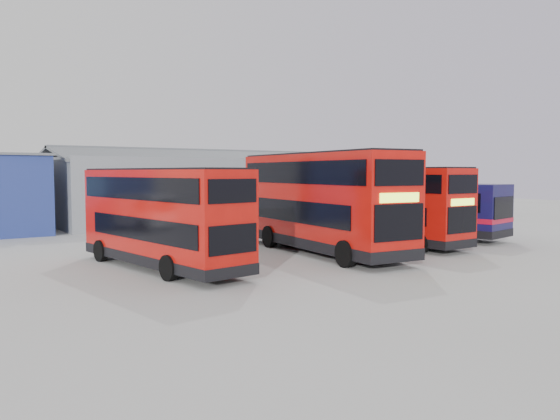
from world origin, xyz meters
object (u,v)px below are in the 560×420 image
object	(u,v)px
double_decker_left	(161,219)
single_decker_blue	(407,209)
double_decker_centre	(321,203)
maintenance_shed	(233,188)
double_decker_right	(386,206)

from	to	relation	value
double_decker_left	single_decker_blue	distance (m)	17.37
single_decker_blue	double_decker_centre	bearing A→B (deg)	6.01
maintenance_shed	single_decker_blue	distance (m)	18.23
double_decker_left	maintenance_shed	bearing A→B (deg)	-133.79
maintenance_shed	single_decker_blue	bearing A→B (deg)	-82.92
double_decker_centre	double_decker_right	xyz separation A→B (m)	(5.05, 0.53, -0.34)
double_decker_left	double_decker_centre	world-z (taller)	double_decker_centre
double_decker_right	single_decker_blue	world-z (taller)	double_decker_right
double_decker_centre	maintenance_shed	bearing A→B (deg)	77.84
double_decker_right	single_decker_blue	size ratio (longest dim) A/B	0.81
double_decker_left	single_decker_blue	size ratio (longest dim) A/B	0.80
maintenance_shed	double_decker_centre	distance (m)	21.83
maintenance_shed	double_decker_centre	bearing A→B (deg)	-108.17
double_decker_left	double_decker_right	size ratio (longest dim) A/B	1.00
double_decker_centre	single_decker_blue	distance (m)	9.47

